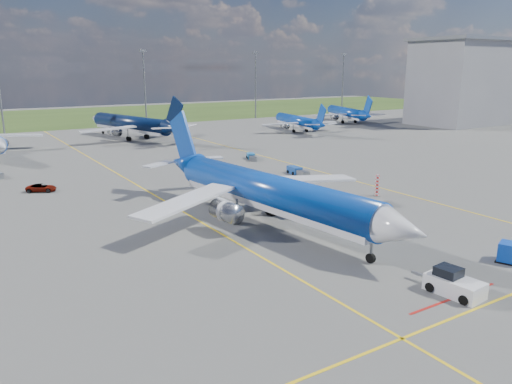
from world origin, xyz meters
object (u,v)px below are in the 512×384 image
main_airliner (269,225)px  pushback_tug (453,284)px  baggage_tug_w (297,171)px  baggage_tug_e (252,157)px  bg_jet_n (132,139)px  bg_jet_ne (297,131)px  warning_post (377,185)px  service_car_b (41,188)px  service_car_c (202,175)px  uld_container (512,253)px  bg_jet_ene (346,122)px

main_airliner → pushback_tug: size_ratio=6.99×
baggage_tug_w → baggage_tug_e: baggage_tug_w is taller
bg_jet_n → bg_jet_ne: bearing=153.4°
warning_post → service_car_b: bearing=144.9°
main_airliner → service_car_c: (4.01, 25.36, 0.69)m
bg_jet_n → pushback_tug: size_ratio=6.74×
uld_container → bg_jet_ne: bearing=43.3°
pushback_tug → service_car_c: size_ratio=1.30×
main_airliner → bg_jet_n: bearing=76.3°
bg_jet_ne → main_airliner: 86.26m
bg_jet_n → bg_jet_ne: bg_jet_n is taller
pushback_tug → baggage_tug_e: size_ratio=1.27×
pushback_tug → warning_post: bearing=49.8°
warning_post → main_airliner: size_ratio=0.07×
pushback_tug → baggage_tug_e: pushback_tug is taller
uld_container → baggage_tug_e: uld_container is taller
baggage_tug_w → baggage_tug_e: size_ratio=1.12×
bg_jet_ne → main_airliner: main_airliner is taller
bg_jet_ene → service_car_c: 93.17m
main_airliner → baggage_tug_w: (19.09, 20.31, 0.56)m
service_car_c → baggage_tug_w: size_ratio=0.87×
baggage_tug_w → bg_jet_ne: bearing=59.5°
warning_post → main_airliner: bearing=-171.2°
uld_container → bg_jet_ene: bearing=33.4°
uld_container → service_car_c: (-8.64, 46.38, -0.22)m
service_car_b → warning_post: bearing=-101.0°
warning_post → baggage_tug_w: bearing=92.8°
bg_jet_ne → main_airliner: (-53.93, -67.33, 0.00)m
bg_jet_ne → baggage_tug_e: 45.77m
service_car_b → baggage_tug_e: 39.61m
service_car_c → baggage_tug_e: size_ratio=0.98×
uld_container → service_car_c: bearing=78.9°
pushback_tug → service_car_c: pushback_tug is taller
bg_jet_n → bg_jet_ene: (71.49, 0.34, 0.00)m
pushback_tug → service_car_b: pushback_tug is taller
bg_jet_ene → baggage_tug_e: bearing=51.9°
warning_post → baggage_tug_e: (0.16, 33.44, -1.00)m
bg_jet_n → bg_jet_ene: 71.49m
main_airliner → uld_container: size_ratio=19.10×
uld_container → service_car_c: 47.18m
warning_post → uld_container: warning_post is taller
uld_container → bg_jet_n: bearing=70.0°
main_airliner → bg_jet_ne: bearing=44.9°
main_airliner → baggage_tug_e: 41.68m
pushback_tug → service_car_c: 47.71m
service_car_b → pushback_tug: bearing=-133.6°
service_car_b → baggage_tug_e: bearing=-57.1°
bg_jet_n → service_car_b: (-28.87, -46.55, 0.57)m
bg_jet_ene → uld_container: (-68.63, -98.42, 0.90)m
baggage_tug_w → service_car_b: bearing=171.1°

